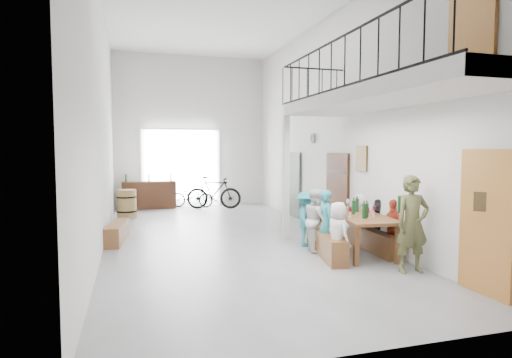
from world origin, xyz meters
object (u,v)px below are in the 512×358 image
object	(u,v)px
host_standing	(412,224)
oak_barrel	(127,204)
bench_inner	(326,243)
side_bench	(117,233)
tasting_table	(355,218)
bicycle_near	(192,196)
serving_counter	(149,195)

from	to	relation	value
host_standing	oak_barrel	bearing A→B (deg)	125.86
bench_inner	side_bench	distance (m)	4.69
tasting_table	side_bench	size ratio (longest dim) A/B	1.59
tasting_table	bicycle_near	xyz separation A→B (m)	(-2.26, 7.69, -0.30)
tasting_table	bicycle_near	world-z (taller)	bicycle_near
tasting_table	oak_barrel	distance (m)	7.35
tasting_table	bench_inner	world-z (taller)	tasting_table
side_bench	host_standing	bearing A→B (deg)	-38.56
oak_barrel	serving_counter	size ratio (longest dim) A/B	0.48
serving_counter	host_standing	xyz separation A→B (m)	(3.97, -9.29, 0.35)
tasting_table	host_standing	size ratio (longest dim) A/B	1.46
side_bench	oak_barrel	world-z (taller)	oak_barrel
tasting_table	host_standing	xyz separation A→B (m)	(0.21, -1.55, 0.12)
oak_barrel	host_standing	distance (m)	8.74
host_standing	bicycle_near	size ratio (longest dim) A/B	1.08
side_bench	serving_counter	xyz separation A→B (m)	(0.93, 5.37, 0.27)
bench_inner	serving_counter	xyz separation A→B (m)	(-3.09, 7.78, 0.25)
oak_barrel	host_standing	xyz separation A→B (m)	(4.72, -7.35, 0.40)
bench_inner	tasting_table	bearing A→B (deg)	14.75
side_bench	bench_inner	bearing A→B (deg)	-30.89
bench_inner	bicycle_near	size ratio (longest dim) A/B	1.34
bench_inner	bicycle_near	xyz separation A→B (m)	(-1.59, 7.73, 0.17)
side_bench	host_standing	world-z (taller)	host_standing
serving_counter	bicycle_near	distance (m)	1.51
side_bench	host_standing	distance (m)	6.31
bench_inner	host_standing	world-z (taller)	host_standing
serving_counter	bicycle_near	world-z (taller)	serving_counter
host_standing	bench_inner	bearing A→B (deg)	123.51
bicycle_near	bench_inner	bearing A→B (deg)	-144.78
tasting_table	bench_inner	size ratio (longest dim) A/B	1.18
host_standing	bicycle_near	distance (m)	9.57
tasting_table	host_standing	distance (m)	1.57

